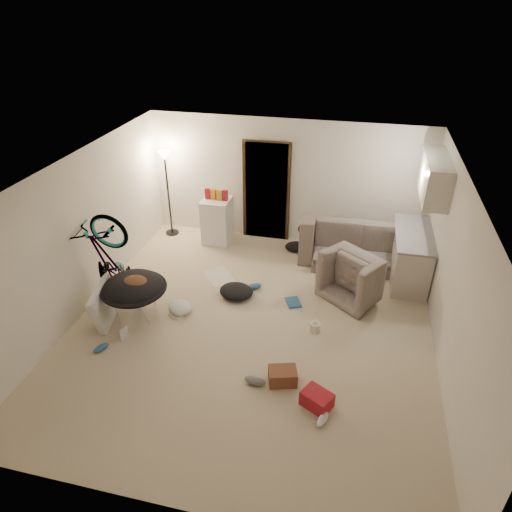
% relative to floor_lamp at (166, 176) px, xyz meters
% --- Properties ---
extents(floor, '(5.50, 6.00, 0.02)m').
position_rel_floor_lamp_xyz_m(floor, '(2.40, -2.65, -1.32)').
color(floor, beige).
rests_on(floor, ground).
extents(ceiling, '(5.50, 6.00, 0.02)m').
position_rel_floor_lamp_xyz_m(ceiling, '(2.40, -2.65, 1.20)').
color(ceiling, white).
rests_on(ceiling, wall_back).
extents(wall_back, '(5.50, 0.02, 2.50)m').
position_rel_floor_lamp_xyz_m(wall_back, '(2.40, 0.36, -0.06)').
color(wall_back, white).
rests_on(wall_back, floor).
extents(wall_front, '(5.50, 0.02, 2.50)m').
position_rel_floor_lamp_xyz_m(wall_front, '(2.40, -5.66, -0.06)').
color(wall_front, white).
rests_on(wall_front, floor).
extents(wall_left, '(0.02, 6.00, 2.50)m').
position_rel_floor_lamp_xyz_m(wall_left, '(-0.36, -2.65, -0.06)').
color(wall_left, white).
rests_on(wall_left, floor).
extents(wall_right, '(0.02, 6.00, 2.50)m').
position_rel_floor_lamp_xyz_m(wall_right, '(5.16, -2.65, -0.06)').
color(wall_right, white).
rests_on(wall_right, floor).
extents(doorway, '(0.85, 0.10, 2.04)m').
position_rel_floor_lamp_xyz_m(doorway, '(2.00, 0.32, -0.29)').
color(doorway, black).
rests_on(doorway, floor).
extents(door_trim, '(0.97, 0.04, 2.10)m').
position_rel_floor_lamp_xyz_m(door_trim, '(2.00, 0.29, -0.29)').
color(door_trim, '#342412').
rests_on(door_trim, floor).
extents(floor_lamp, '(0.28, 0.28, 1.81)m').
position_rel_floor_lamp_xyz_m(floor_lamp, '(0.00, 0.00, 0.00)').
color(floor_lamp, black).
rests_on(floor_lamp, floor).
extents(kitchen_counter, '(0.60, 1.50, 0.88)m').
position_rel_floor_lamp_xyz_m(kitchen_counter, '(4.83, -0.65, -0.87)').
color(kitchen_counter, beige).
rests_on(kitchen_counter, floor).
extents(counter_top, '(0.64, 1.54, 0.04)m').
position_rel_floor_lamp_xyz_m(counter_top, '(4.83, -0.65, -0.41)').
color(counter_top, gray).
rests_on(counter_top, kitchen_counter).
extents(kitchen_uppers, '(0.38, 1.40, 0.65)m').
position_rel_floor_lamp_xyz_m(kitchen_uppers, '(4.96, -0.65, 0.64)').
color(kitchen_uppers, beige).
rests_on(kitchen_uppers, wall_right).
extents(sofa, '(2.35, 1.00, 0.68)m').
position_rel_floor_lamp_xyz_m(sofa, '(3.97, -0.20, -0.97)').
color(sofa, '#323933').
rests_on(sofa, floor).
extents(armchair, '(1.30, 1.27, 0.64)m').
position_rel_floor_lamp_xyz_m(armchair, '(4.02, -1.35, -0.99)').
color(armchair, '#323933').
rests_on(armchair, floor).
extents(bicycle, '(1.83, 0.86, 1.04)m').
position_rel_floor_lamp_xyz_m(bicycle, '(0.10, -2.63, -0.83)').
color(bicycle, black).
rests_on(bicycle, floor).
extents(book_asset, '(0.25, 0.22, 0.02)m').
position_rel_floor_lamp_xyz_m(book_asset, '(0.58, -3.45, -1.30)').
color(book_asset, maroon).
rests_on(book_asset, floor).
extents(mini_fridge, '(0.55, 0.55, 0.93)m').
position_rel_floor_lamp_xyz_m(mini_fridge, '(1.06, -0.10, -0.84)').
color(mini_fridge, white).
rests_on(mini_fridge, floor).
extents(snack_box_0, '(0.11, 0.08, 0.30)m').
position_rel_floor_lamp_xyz_m(snack_box_0, '(0.89, -0.10, -0.31)').
color(snack_box_0, maroon).
rests_on(snack_box_0, mini_fridge).
extents(snack_box_1, '(0.11, 0.09, 0.30)m').
position_rel_floor_lamp_xyz_m(snack_box_1, '(1.01, -0.10, -0.31)').
color(snack_box_1, orange).
rests_on(snack_box_1, mini_fridge).
extents(snack_box_2, '(0.11, 0.08, 0.30)m').
position_rel_floor_lamp_xyz_m(snack_box_2, '(1.13, -0.10, -0.31)').
color(snack_box_2, gold).
rests_on(snack_box_2, mini_fridge).
extents(snack_box_3, '(0.11, 0.09, 0.30)m').
position_rel_floor_lamp_xyz_m(snack_box_3, '(1.25, -0.10, -0.31)').
color(snack_box_3, maroon).
rests_on(snack_box_3, mini_fridge).
extents(saucer_chair, '(1.03, 1.03, 0.73)m').
position_rel_floor_lamp_xyz_m(saucer_chair, '(0.54, -2.80, -0.87)').
color(saucer_chair, silver).
rests_on(saucer_chair, floor).
extents(hoodie, '(0.51, 0.43, 0.22)m').
position_rel_floor_lamp_xyz_m(hoodie, '(0.59, -2.83, -0.66)').
color(hoodie, brown).
rests_on(hoodie, saucer_chair).
extents(sofa_drape, '(0.57, 0.47, 0.28)m').
position_rel_floor_lamp_xyz_m(sofa_drape, '(3.02, -0.20, -0.77)').
color(sofa_drape, black).
rests_on(sofa_drape, sofa).
extents(tv_box, '(0.41, 0.91, 0.59)m').
position_rel_floor_lamp_xyz_m(tv_box, '(0.10, -2.97, -1.02)').
color(tv_box, silver).
rests_on(tv_box, floor).
extents(drink_case_a, '(0.43, 0.36, 0.21)m').
position_rel_floor_lamp_xyz_m(drink_case_a, '(3.08, -3.69, -1.20)').
color(drink_case_a, brown).
rests_on(drink_case_a, floor).
extents(drink_case_b, '(0.45, 0.41, 0.21)m').
position_rel_floor_lamp_xyz_m(drink_case_b, '(3.57, -3.99, -1.20)').
color(drink_case_b, maroon).
rests_on(drink_case_b, floor).
extents(juicer, '(0.16, 0.16, 0.23)m').
position_rel_floor_lamp_xyz_m(juicer, '(3.38, -2.55, -1.21)').
color(juicer, silver).
rests_on(juicer, floor).
extents(newspaper, '(0.73, 0.75, 0.01)m').
position_rel_floor_lamp_xyz_m(newspaper, '(1.49, -1.41, -1.30)').
color(newspaper, silver).
rests_on(newspaper, floor).
extents(book_blue, '(0.33, 0.37, 0.03)m').
position_rel_floor_lamp_xyz_m(book_blue, '(2.94, -1.90, -1.29)').
color(book_blue, '#285693').
rests_on(book_blue, floor).
extents(book_white, '(0.30, 0.34, 0.03)m').
position_rel_floor_lamp_xyz_m(book_white, '(1.17, -2.61, -1.29)').
color(book_white, silver).
rests_on(book_white, floor).
extents(shoe_0, '(0.31, 0.27, 0.11)m').
position_rel_floor_lamp_xyz_m(shoe_0, '(2.20, -1.66, -1.25)').
color(shoe_0, '#285693').
rests_on(shoe_0, floor).
extents(shoe_1, '(0.26, 0.24, 0.09)m').
position_rel_floor_lamp_xyz_m(shoe_1, '(1.76, -1.85, -1.26)').
color(shoe_1, slate).
rests_on(shoe_1, floor).
extents(shoe_2, '(0.21, 0.26, 0.09)m').
position_rel_floor_lamp_xyz_m(shoe_2, '(0.38, -3.69, -1.26)').
color(shoe_2, '#285693').
rests_on(shoe_2, floor).
extents(shoe_3, '(0.31, 0.15, 0.11)m').
position_rel_floor_lamp_xyz_m(shoe_3, '(2.73, -3.81, -1.25)').
color(shoe_3, slate).
rests_on(shoe_3, floor).
extents(shoe_4, '(0.19, 0.27, 0.09)m').
position_rel_floor_lamp_xyz_m(shoe_4, '(3.68, -4.23, -1.26)').
color(shoe_4, white).
rests_on(shoe_4, floor).
extents(clothes_lump_a, '(0.68, 0.62, 0.19)m').
position_rel_floor_lamp_xyz_m(clothes_lump_a, '(1.96, -1.92, -1.21)').
color(clothes_lump_a, black).
rests_on(clothes_lump_a, floor).
extents(clothes_lump_b, '(0.55, 0.52, 0.13)m').
position_rel_floor_lamp_xyz_m(clothes_lump_b, '(2.71, -0.10, -1.24)').
color(clothes_lump_b, black).
rests_on(clothes_lump_b, floor).
extents(clothes_lump_c, '(0.56, 0.56, 0.13)m').
position_rel_floor_lamp_xyz_m(clothes_lump_c, '(1.17, -2.53, -1.24)').
color(clothes_lump_c, silver).
rests_on(clothes_lump_c, floor).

